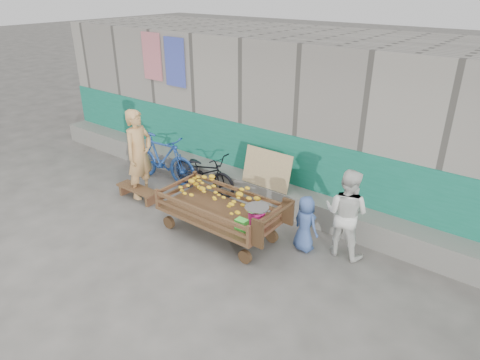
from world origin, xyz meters
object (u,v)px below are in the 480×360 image
Objects in this scene: bench at (138,191)px; bicycle_blue at (162,158)px; vendor_man at (139,154)px; woman at (346,213)px; bicycle_dark at (204,171)px; banana_cart at (217,201)px; child at (305,224)px.

bicycle_blue is (-0.22, 0.90, 0.34)m from bench.
woman is at bearing -87.77° from vendor_man.
bicycle_blue is at bearing 102.02° from bicycle_dark.
bench is 1.36m from bicycle_dark.
banana_cart is 1.26× the size of bicycle_blue.
bicycle_dark is 1.02m from bicycle_blue.
banana_cart is 2.26× the size of bench.
vendor_man is 4.10m from woman.
bench is 0.54× the size of vendor_man.
bicycle_blue reaches higher than child.
bench is 0.73m from vendor_man.
vendor_man is 1.11× the size of bicycle_dark.
banana_cart is 1.36× the size of bicycle_dark.
child reaches higher than banana_cart.
banana_cart is at bearing 35.12° from child.
woman is (4.06, 0.60, -0.17)m from vendor_man.
child is (3.47, 0.49, 0.29)m from bench.
vendor_man is (-2.13, 0.20, 0.26)m from banana_cart.
bicycle_dark is (0.82, 0.93, -0.47)m from vendor_man.
woman is 1.54× the size of child.
bicycle_blue is (-3.70, 0.40, 0.05)m from child.
vendor_man is 0.84m from bicycle_blue.
woman is 0.90× the size of bicycle_dark.
bicycle_dark is (-3.23, 0.33, -0.30)m from woman.
bench is 0.67× the size of woman.
vendor_man is 1.02× the size of bicycle_blue.
bicycle_blue reaches higher than banana_cart.
banana_cart is 2.49m from bicycle_blue.
vendor_man reaches higher than banana_cart.
woman is 4.24m from bicycle_blue.
child is at bearing 20.64° from banana_cart.
banana_cart is 1.52× the size of woman.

